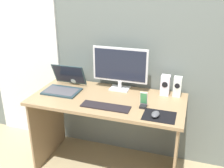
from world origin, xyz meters
TOP-DOWN VIEW (x-y plane):
  - ground_plane at (0.00, 0.00)m, footprint 8.00×8.00m
  - wall_back at (0.00, 0.37)m, footprint 6.00×0.04m
  - door_left at (-1.07, 0.33)m, footprint 0.82×0.02m
  - desk at (0.00, 0.00)m, footprint 1.36×0.64m
  - monitor at (0.05, 0.22)m, footprint 0.52×0.14m
  - speaker_right at (0.58, 0.23)m, footprint 0.07×0.07m
  - speaker_near_monitor at (0.47, 0.23)m, footprint 0.08×0.09m
  - laptop at (-0.45, 0.04)m, footprint 0.33×0.32m
  - fishbowl at (-0.42, 0.24)m, footprint 0.15×0.15m
  - keyboard_external at (0.04, -0.17)m, footprint 0.41×0.12m
  - mousepad at (0.49, -0.19)m, footprint 0.25×0.20m
  - mouse at (0.46, -0.21)m, footprint 0.07×0.10m
  - phone_in_dock at (0.34, -0.08)m, footprint 0.06×0.06m

SIDE VIEW (x-z plane):
  - ground_plane at x=0.00m, z-range 0.00..0.00m
  - desk at x=0.00m, z-range 0.21..0.97m
  - mousepad at x=0.49m, z-range 0.75..0.76m
  - keyboard_external at x=0.04m, z-range 0.75..0.76m
  - mouse at x=0.46m, z-range 0.76..0.79m
  - laptop at x=-0.45m, z-range 0.69..0.91m
  - phone_in_dock at x=0.34m, z-range 0.73..0.87m
  - fishbowl at x=-0.42m, z-range 0.75..0.90m
  - speaker_right at x=0.58m, z-range 0.75..0.93m
  - speaker_near_monitor at x=0.47m, z-range 0.75..0.93m
  - monitor at x=0.05m, z-range 0.77..1.18m
  - door_left at x=-1.07m, z-range 0.00..2.02m
  - wall_back at x=0.00m, z-range 0.00..2.50m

